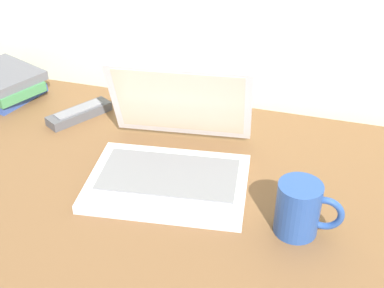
# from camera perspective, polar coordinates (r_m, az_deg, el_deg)

# --- Properties ---
(desk) EXTENTS (1.60, 0.76, 0.03)m
(desk) POSITION_cam_1_polar(r_m,az_deg,el_deg) (0.98, 3.08, -7.11)
(desk) COLOR brown
(desk) RESTS_ON ground
(laptop) EXTENTS (0.34, 0.33, 0.21)m
(laptop) POSITION_cam_1_polar(r_m,az_deg,el_deg) (1.02, -2.24, -1.10)
(laptop) COLOR silver
(laptop) RESTS_ON desk
(coffee_mug) EXTENTS (0.12, 0.08, 0.10)m
(coffee_mug) POSITION_cam_1_polar(r_m,az_deg,el_deg) (0.90, 12.03, -7.07)
(coffee_mug) COLOR #26478C
(coffee_mug) RESTS_ON desk
(remote_control_far) EXTENTS (0.12, 0.16, 0.02)m
(remote_control_far) POSITION_cam_1_polar(r_m,az_deg,el_deg) (1.26, -12.52, 3.38)
(remote_control_far) COLOR #4C4C51
(remote_control_far) RESTS_ON desk
(book_stack) EXTENTS (0.23, 0.22, 0.07)m
(book_stack) POSITION_cam_1_polar(r_m,az_deg,el_deg) (1.41, -20.52, 6.36)
(book_stack) COLOR #334C99
(book_stack) RESTS_ON desk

